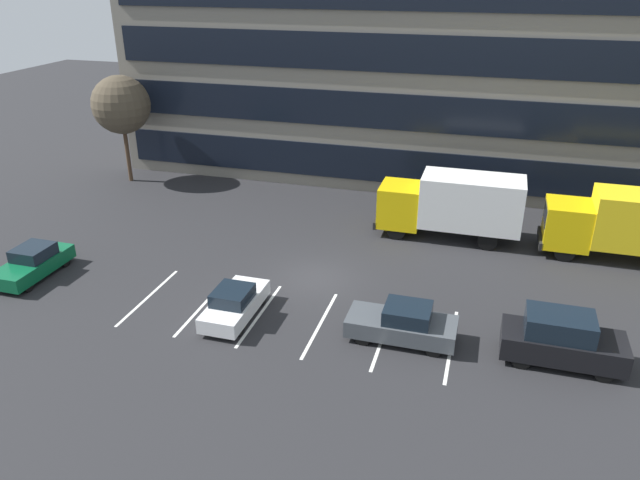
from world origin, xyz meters
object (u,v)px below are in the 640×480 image
at_px(sedan_forest, 33,263).
at_px(box_truck_yellow, 453,203).
at_px(box_truck_yellow_all, 627,223).
at_px(sedan_white, 235,303).
at_px(sedan_charcoal, 403,324).
at_px(suv_black, 562,340).
at_px(bare_tree, 121,105).

bearing_deg(sedan_forest, box_truck_yellow, 28.53).
height_order(box_truck_yellow_all, sedan_white, box_truck_yellow_all).
bearing_deg(sedan_charcoal, suv_black, 1.95).
xyz_separation_m(box_truck_yellow_all, box_truck_yellow, (-8.90, 0.27, 0.02)).
relative_size(suv_black, sedan_forest, 1.09).
distance_m(box_truck_yellow, bare_tree, 23.43).
bearing_deg(bare_tree, sedan_charcoal, -33.57).
xyz_separation_m(suv_black, sedan_forest, (-24.64, 0.22, -0.29)).
bearing_deg(sedan_charcoal, box_truck_yellow, 85.21).
xyz_separation_m(box_truck_yellow_all, sedan_forest, (-28.33, -10.29, -1.34)).
distance_m(suv_black, sedan_white, 13.49).
relative_size(sedan_charcoal, sedan_forest, 1.05).
bearing_deg(sedan_white, bare_tree, 134.43).
bearing_deg(sedan_white, sedan_charcoal, 2.72).
distance_m(box_truck_yellow, sedan_white, 14.10).
relative_size(box_truck_yellow_all, suv_black, 1.71).
xyz_separation_m(box_truck_yellow, bare_tree, (-22.91, 3.60, 3.35)).
relative_size(box_truck_yellow_all, sedan_forest, 1.85).
relative_size(suv_black, sedan_charcoal, 1.03).
xyz_separation_m(box_truck_yellow_all, sedan_charcoal, (-9.82, -10.72, -1.30)).
xyz_separation_m(sedan_charcoal, sedan_forest, (-18.51, 0.42, -0.04)).
relative_size(sedan_forest, bare_tree, 0.57).
relative_size(box_truck_yellow, sedan_charcoal, 1.78).
distance_m(sedan_forest, sedan_white, 11.20).
bearing_deg(box_truck_yellow_all, box_truck_yellow, 178.26).
relative_size(box_truck_yellow, suv_black, 1.72).
xyz_separation_m(sedan_forest, sedan_white, (11.17, -0.77, -0.02)).
distance_m(suv_black, sedan_forest, 24.64).
bearing_deg(sedan_charcoal, box_truck_yellow_all, 47.51).
bearing_deg(box_truck_yellow, bare_tree, 171.07).
xyz_separation_m(sedan_charcoal, sedan_white, (-7.34, -0.35, -0.06)).
distance_m(box_truck_yellow_all, bare_tree, 32.22).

